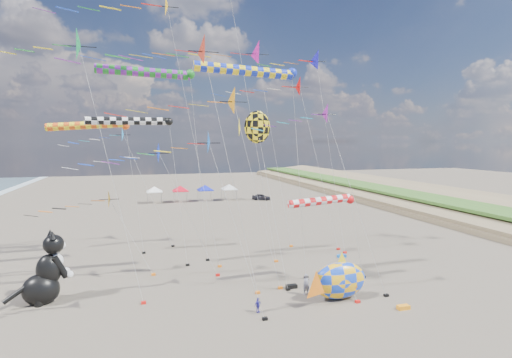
{
  "coord_description": "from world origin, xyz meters",
  "views": [
    {
      "loc": [
        -8.71,
        -20.02,
        12.07
      ],
      "look_at": [
        0.68,
        12.0,
        8.92
      ],
      "focal_mm": 28.0,
      "sensor_mm": 36.0,
      "label": 1
    }
  ],
  "objects_px": {
    "fish_inflatable": "(339,280)",
    "child_green": "(335,286)",
    "parked_car": "(261,197)",
    "cat_inflatable": "(44,267)",
    "person_adult": "(306,284)",
    "child_blue": "(258,305)"
  },
  "relations": [
    {
      "from": "fish_inflatable",
      "to": "child_green",
      "type": "xyz_separation_m",
      "value": [
        0.28,
        1.15,
        -0.88
      ]
    },
    {
      "from": "parked_car",
      "to": "cat_inflatable",
      "type": "bearing_deg",
      "value": 173.02
    },
    {
      "from": "person_adult",
      "to": "child_green",
      "type": "height_order",
      "value": "person_adult"
    },
    {
      "from": "parked_car",
      "to": "child_green",
      "type": "bearing_deg",
      "value": -163.29
    },
    {
      "from": "cat_inflatable",
      "to": "parked_car",
      "type": "height_order",
      "value": "cat_inflatable"
    },
    {
      "from": "cat_inflatable",
      "to": "fish_inflatable",
      "type": "xyz_separation_m",
      "value": [
        21.44,
        -5.75,
        -1.2
      ]
    },
    {
      "from": "child_blue",
      "to": "parked_car",
      "type": "xyz_separation_m",
      "value": [
        16.22,
        51.93,
        0.1
      ]
    },
    {
      "from": "cat_inflatable",
      "to": "fish_inflatable",
      "type": "distance_m",
      "value": 22.23
    },
    {
      "from": "cat_inflatable",
      "to": "parked_car",
      "type": "bearing_deg",
      "value": 33.62
    },
    {
      "from": "cat_inflatable",
      "to": "parked_car",
      "type": "distance_m",
      "value": 55.27
    },
    {
      "from": "child_blue",
      "to": "parked_car",
      "type": "height_order",
      "value": "parked_car"
    },
    {
      "from": "child_blue",
      "to": "parked_car",
      "type": "bearing_deg",
      "value": 44.01
    },
    {
      "from": "child_green",
      "to": "parked_car",
      "type": "distance_m",
      "value": 51.15
    },
    {
      "from": "person_adult",
      "to": "child_green",
      "type": "bearing_deg",
      "value": -17.78
    },
    {
      "from": "child_green",
      "to": "cat_inflatable",
      "type": "bearing_deg",
      "value": 157.34
    },
    {
      "from": "cat_inflatable",
      "to": "parked_car",
      "type": "relative_size",
      "value": 1.43
    },
    {
      "from": "cat_inflatable",
      "to": "child_green",
      "type": "xyz_separation_m",
      "value": [
        21.71,
        -4.6,
        -2.08
      ]
    },
    {
      "from": "person_adult",
      "to": "parked_car",
      "type": "height_order",
      "value": "person_adult"
    },
    {
      "from": "fish_inflatable",
      "to": "parked_car",
      "type": "xyz_separation_m",
      "value": [
        9.6,
        51.44,
        -0.86
      ]
    },
    {
      "from": "child_blue",
      "to": "fish_inflatable",
      "type": "bearing_deg",
      "value": -24.36
    },
    {
      "from": "child_green",
      "to": "parked_car",
      "type": "relative_size",
      "value": 0.33
    },
    {
      "from": "cat_inflatable",
      "to": "parked_car",
      "type": "xyz_separation_m",
      "value": [
        31.04,
        45.69,
        -2.06
      ]
    }
  ]
}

